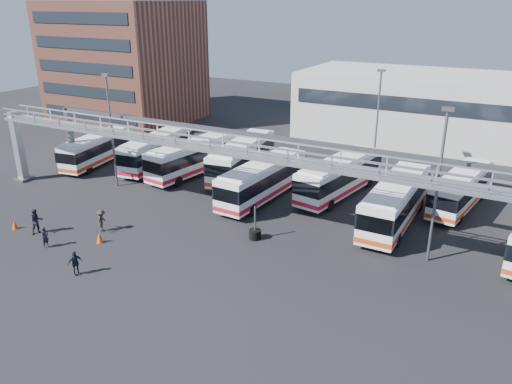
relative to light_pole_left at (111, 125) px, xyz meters
The scene contains 22 objects.
ground 18.78m from the light_pole_left, 26.57° to the right, with size 140.00×140.00×0.00m, color black.
gantry 16.14m from the light_pole_left, ahead, with size 51.40×5.15×7.10m.
apartment_building 28.52m from the light_pole_left, 129.29° to the left, with size 18.00×15.00×16.00m, color brown.
warehouse 41.07m from the light_pole_left, 46.97° to the left, with size 42.00×14.00×8.00m, color #9E9E99.
light_pole_left is the anchor object (origin of this frame).
light_pole_mid 28.02m from the light_pole_left, ahead, with size 0.70×0.35×10.21m.
light_pole_back 24.41m from the light_pole_left, 34.99° to the left, with size 0.70×0.35×10.21m.
bus_0 8.62m from the light_pole_left, 146.26° to the left, with size 3.88×10.44×3.10m.
bus_1 7.52m from the light_pole_left, 92.82° to the left, with size 3.74×11.12×3.31m.
bus_2 8.51m from the light_pole_left, 54.05° to the left, with size 4.07×11.28×3.35m.
bus_3 12.46m from the light_pole_left, 42.16° to the left, with size 4.08×11.62×3.46m.
bus_4 14.35m from the light_pole_left, 14.45° to the left, with size 3.28×11.10×3.33m.
bus_5 20.65m from the light_pole_left, 21.48° to the left, with size 4.43×11.33×3.36m.
bus_6 25.18m from the light_pole_left, ahead, with size 2.83×11.49×3.48m.
bus_7 30.39m from the light_pole_left, 18.46° to the left, with size 3.94×10.40×3.08m.
pedestrian_a 13.34m from the light_pole_left, 69.87° to the right, with size 0.57×0.37×1.56m, color black.
pedestrian_b 11.59m from the light_pole_left, 79.48° to the right, with size 0.94×0.73×1.93m, color #28202C.
pedestrian_c 10.92m from the light_pole_left, 53.31° to the right, with size 1.10×0.63×1.70m, color #322421.
pedestrian_d 16.78m from the light_pole_left, 56.07° to the right, with size 0.95×0.40×1.63m, color #19212E.
cone_left 11.97m from the light_pole_left, 91.48° to the right, with size 0.42×0.42×0.66m, color #DC470C.
cone_right 12.85m from the light_pole_left, 53.04° to the right, with size 0.49×0.49×0.78m, color #DC470C.
tire_stack 17.64m from the light_pole_left, 12.29° to the right, with size 0.88×0.88×2.53m.
Camera 1 is at (15.82, -24.02, 16.15)m, focal length 35.00 mm.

